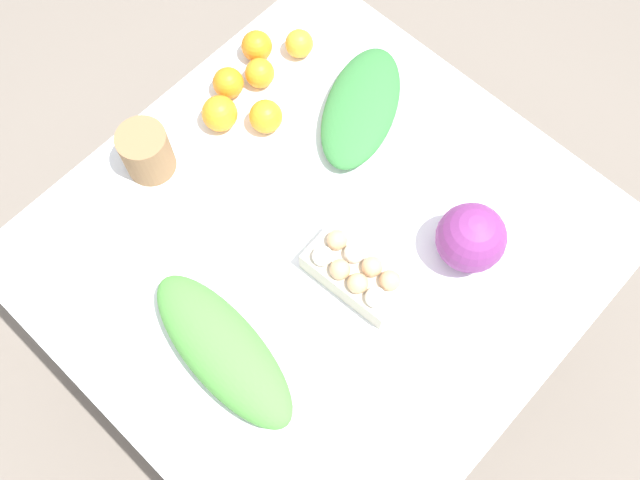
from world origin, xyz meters
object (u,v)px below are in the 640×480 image
object	(u,v)px
greens_bunch_dandelion	(361,107)
orange_2	(228,83)
egg_carton	(355,273)
paper_bag	(146,152)
orange_4	(299,44)
orange_5	(220,113)
greens_bunch_chard	(223,350)
orange_3	(257,46)
cabbage_purple	(471,238)
orange_1	(266,116)
orange_0	(260,73)

from	to	relation	value
greens_bunch_dandelion	orange_2	xyz separation A→B (m)	(0.17, -0.27, 0.01)
egg_carton	paper_bag	distance (m)	0.54
paper_bag	orange_4	bearing A→B (deg)	176.54
greens_bunch_dandelion	orange_5	xyz separation A→B (m)	(0.24, -0.22, 0.01)
greens_bunch_chard	orange_5	world-z (taller)	greens_bunch_chard
orange_2	orange_4	bearing A→B (deg)	168.11
greens_bunch_chard	orange_3	bearing A→B (deg)	-139.95
cabbage_purple	greens_bunch_dandelion	size ratio (longest dim) A/B	0.43
orange_1	orange_5	distance (m)	0.11
orange_2	greens_bunch_chard	bearing A→B (deg)	45.20
egg_carton	orange_2	xyz separation A→B (m)	(-0.15, -0.54, -0.01)
orange_3	orange_5	distance (m)	0.21
orange_0	orange_3	xyz separation A→B (m)	(-0.05, -0.06, 0.00)
orange_3	cabbage_purple	bearing A→B (deg)	85.29
orange_3	orange_5	xyz separation A→B (m)	(0.20, 0.08, 0.00)
cabbage_purple	orange_2	size ratio (longest dim) A/B	2.01
orange_4	orange_3	bearing A→B (deg)	-41.21
orange_2	orange_5	bearing A→B (deg)	33.50
greens_bunch_dandelion	orange_3	size ratio (longest dim) A/B	4.58
orange_4	orange_1	bearing A→B (deg)	23.67
orange_3	orange_2	bearing A→B (deg)	12.19
orange_3	orange_4	distance (m)	0.10
greens_bunch_chard	orange_4	xyz separation A→B (m)	(-0.65, -0.42, -0.01)
orange_0	greens_bunch_dandelion	bearing A→B (deg)	112.30
cabbage_purple	orange_0	world-z (taller)	cabbage_purple
greens_bunch_chard	egg_carton	bearing A→B (deg)	164.60
greens_bunch_dandelion	paper_bag	bearing A→B (deg)	-30.84
orange_5	greens_bunch_dandelion	bearing A→B (deg)	137.60
orange_4	orange_5	xyz separation A→B (m)	(0.27, 0.01, 0.01)
orange_3	orange_5	size ratio (longest dim) A/B	0.90
orange_0	orange_3	world-z (taller)	orange_3
orange_2	greens_bunch_dandelion	bearing A→B (deg)	121.89
greens_bunch_chard	orange_5	xyz separation A→B (m)	(-0.38, -0.41, -0.00)
paper_bag	greens_bunch_chard	distance (m)	0.48
orange_2	orange_5	world-z (taller)	orange_5
egg_carton	orange_5	size ratio (longest dim) A/B	2.69
orange_0	orange_5	bearing A→B (deg)	6.11
cabbage_purple	orange_1	xyz separation A→B (m)	(0.07, -0.54, -0.04)
greens_bunch_dandelion	orange_1	size ratio (longest dim) A/B	4.42
cabbage_purple	paper_bag	distance (m)	0.74
orange_2	orange_4	xyz separation A→B (m)	(-0.20, 0.04, -0.00)
egg_carton	orange_4	size ratio (longest dim) A/B	3.27
egg_carton	greens_bunch_chard	bearing A→B (deg)	71.24
greens_bunch_chard	orange_1	xyz separation A→B (m)	(-0.45, -0.33, -0.01)
greens_bunch_dandelion	orange_2	world-z (taller)	orange_2
greens_bunch_chard	orange_4	size ratio (longest dim) A/B	5.78
egg_carton	paper_bag	xyz separation A→B (m)	(0.11, -0.53, 0.02)
orange_0	orange_3	bearing A→B (deg)	-129.74
cabbage_purple	orange_0	size ratio (longest dim) A/B	2.10
greens_bunch_dandelion	orange_4	size ratio (longest dim) A/B	5.00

